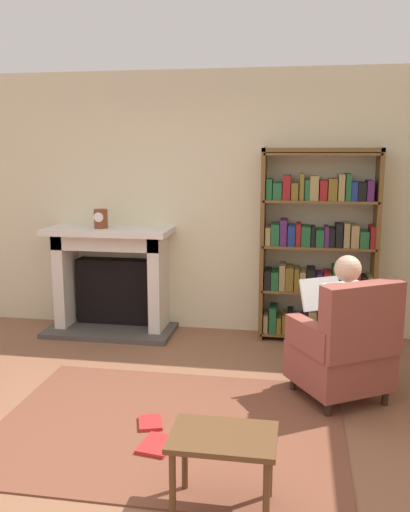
% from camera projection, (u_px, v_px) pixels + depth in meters
% --- Properties ---
extents(ground, '(14.00, 14.00, 0.00)m').
position_uv_depth(ground, '(159.00, 449.00, 3.58)').
color(ground, brown).
extents(back_wall, '(5.60, 0.10, 2.70)m').
position_uv_depth(back_wall, '(217.00, 204.00, 5.79)').
color(back_wall, beige).
rests_on(back_wall, ground).
extents(area_rug, '(2.40, 1.80, 0.01)m').
position_uv_depth(area_rug, '(169.00, 426.00, 3.87)').
color(area_rug, brown).
rests_on(area_rug, ground).
extents(fireplace, '(1.34, 0.64, 1.11)m').
position_uv_depth(fireplace, '(112.00, 276.00, 5.87)').
color(fireplace, '#4C4742').
rests_on(fireplace, ground).
extents(mantel_clock, '(0.14, 0.14, 0.19)m').
position_uv_depth(mantel_clock, '(101.00, 219.00, 5.67)').
color(mantel_clock, brown).
rests_on(mantel_clock, fireplace).
extents(bookshelf, '(1.14, 0.32, 1.92)m').
position_uv_depth(bookshelf, '(318.00, 249.00, 5.49)').
color(bookshelf, brown).
rests_on(bookshelf, ground).
extents(armchair_reading, '(0.87, 0.86, 0.97)m').
position_uv_depth(armchair_reading, '(345.00, 349.00, 4.19)').
color(armchair_reading, '#331E14').
rests_on(armchair_reading, ground).
extents(seated_reader, '(0.54, 0.59, 1.14)m').
position_uv_depth(seated_reader, '(337.00, 319.00, 4.26)').
color(seated_reader, white).
rests_on(seated_reader, ground).
extents(side_table, '(0.56, 0.39, 0.44)m').
position_uv_depth(side_table, '(223.00, 447.00, 2.90)').
color(side_table, brown).
rests_on(side_table, ground).
extents(scattered_books, '(0.56, 0.55, 0.04)m').
position_uv_depth(scattered_books, '(169.00, 438.00, 3.66)').
color(scattered_books, red).
rests_on(scattered_books, area_rug).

